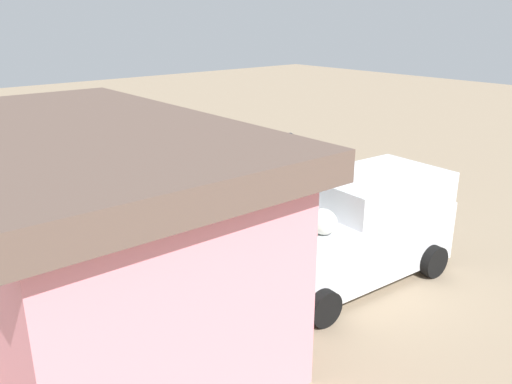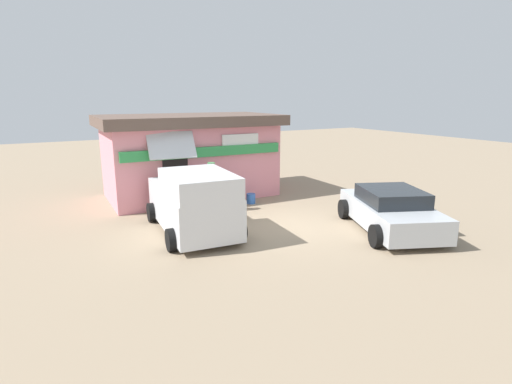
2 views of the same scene
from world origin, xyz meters
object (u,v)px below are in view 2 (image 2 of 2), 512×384
Objects in this scene: unloaded_banana_pile at (170,201)px; paint_bucket at (251,199)px; customer_bending at (178,190)px; storefront_bar at (190,155)px; delivery_van at (193,201)px; parked_sedan at (391,211)px; vendor_standing at (212,184)px.

unloaded_banana_pile is 2.26× the size of paint_bucket.
paint_bucket is at bearing 4.18° from customer_bending.
storefront_bar is 4.68m from delivery_van.
parked_sedan is (3.70, -7.10, -1.06)m from storefront_bar.
paint_bucket is at bearing -57.18° from storefront_bar.
paint_bucket is (1.50, -2.33, -1.48)m from storefront_bar.
parked_sedan is 11.60× the size of paint_bucket.
paint_bucket is (3.04, 2.04, -0.77)m from delivery_van.
unloaded_banana_pile is (-1.09, 1.45, -0.82)m from vendor_standing.
delivery_van is at bearing -109.39° from storefront_bar.
storefront_bar is 4.01× the size of vendor_standing.
vendor_standing is at bearing 52.37° from delivery_van.
customer_bending is (0.13, 1.82, -0.05)m from delivery_van.
storefront_bar is 3.00m from customer_bending.
vendor_standing reaches higher than paint_bucket.
customer_bending reaches higher than parked_sedan.
storefront_bar is at bearing 85.33° from vendor_standing.
storefront_bar is at bearing 42.65° from unloaded_banana_pile.
delivery_van is 1.83m from customer_bending.
parked_sedan is at bearing -65.24° from paint_bucket.
customer_bending is at bearing 174.62° from vendor_standing.
delivery_van is at bearing -94.15° from customer_bending.
customer_bending is 1.53m from unloaded_banana_pile.
vendor_standing is at bearing -169.31° from paint_bucket.
delivery_van is at bearing -94.18° from unloaded_banana_pile.
customer_bending is (-1.19, 0.11, -0.10)m from vendor_standing.
storefront_bar reaches higher than customer_bending.
unloaded_banana_pile is (-1.31, -1.20, -1.49)m from storefront_bar.
storefront_bar is at bearing 122.82° from paint_bucket.
vendor_standing reaches higher than parked_sedan.
parked_sedan is 7.75m from unloaded_banana_pile.
delivery_van is 5.72× the size of unloaded_banana_pile.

